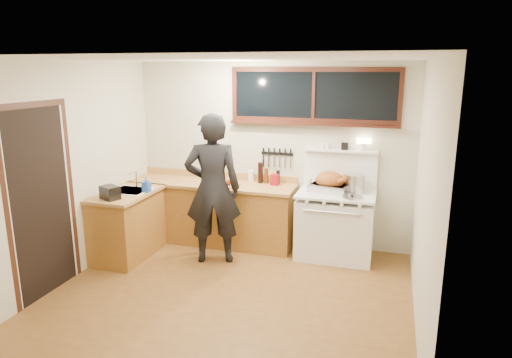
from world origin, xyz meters
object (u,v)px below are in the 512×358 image
(vintage_stove, at_px, (335,223))
(man, at_px, (213,189))
(roast_turkey, at_px, (330,183))
(cutting_board, at_px, (226,182))

(vintage_stove, relative_size, man, 0.81)
(man, bearing_deg, vintage_stove, 21.50)
(vintage_stove, relative_size, roast_turkey, 2.84)
(man, bearing_deg, cutting_board, 90.50)
(man, relative_size, cutting_board, 5.19)
(man, bearing_deg, roast_turkey, 25.19)
(man, height_order, cutting_board, man)
(vintage_stove, bearing_deg, cutting_board, -176.61)
(roast_turkey, bearing_deg, cutting_board, -173.63)
(cutting_board, bearing_deg, man, -89.50)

